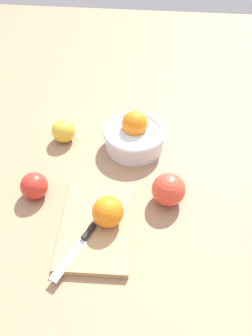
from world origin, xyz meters
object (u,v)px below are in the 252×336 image
object	(u,v)px
cutting_board	(97,225)
orange_on_board	(108,212)
bowl	(134,135)
apple_front_left	(63,131)
knife	(80,243)
apple_back_center	(169,190)
apple_front_right	(34,186)

from	to	relation	value
cutting_board	orange_on_board	size ratio (longest dim) A/B	3.40
bowl	apple_front_left	bearing A→B (deg)	-91.43
orange_on_board	knife	size ratio (longest dim) A/B	0.49
cutting_board	apple_front_left	distance (m)	0.34
bowl	orange_on_board	distance (m)	0.29
knife	apple_front_left	bearing A→B (deg)	-161.25
bowl	apple_back_center	world-z (taller)	bowl
knife	apple_front_left	distance (m)	0.38
apple_front_left	apple_front_right	distance (m)	0.22
cutting_board	apple_back_center	distance (m)	0.20
knife	apple_front_left	world-z (taller)	apple_front_left
orange_on_board	knife	distance (m)	0.09
orange_on_board	cutting_board	bearing A→B (deg)	-70.21
apple_front_right	orange_on_board	bearing A→B (deg)	69.69
apple_back_center	cutting_board	bearing A→B (deg)	-58.72
apple_front_right	apple_back_center	distance (m)	0.34
orange_on_board	apple_back_center	world-z (taller)	orange_on_board
bowl	apple_front_left	distance (m)	0.21
apple_front_left	apple_front_right	size ratio (longest dim) A/B	1.01
apple_front_right	apple_back_center	bearing A→B (deg)	92.87
knife	apple_back_center	xyz separation A→B (m)	(-0.16, 0.19, 0.02)
orange_on_board	knife	world-z (taller)	orange_on_board
cutting_board	knife	world-z (taller)	knife
bowl	apple_front_right	size ratio (longest dim) A/B	2.62
bowl	orange_on_board	bearing A→B (deg)	-7.26
apple_front_left	apple_back_center	distance (m)	0.37
apple_front_right	apple_back_center	xyz separation A→B (m)	(-0.02, 0.34, 0.01)
knife	cutting_board	bearing A→B (deg)	156.23
apple_front_left	apple_back_center	xyz separation A→B (m)	(0.20, 0.31, 0.01)
apple_front_left	apple_front_right	xyz separation A→B (m)	(0.22, -0.02, -0.00)
knife	apple_front_right	world-z (taller)	apple_front_right
cutting_board	orange_on_board	distance (m)	0.05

